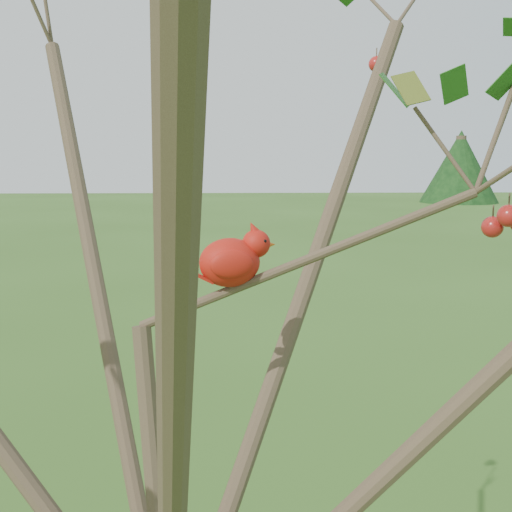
# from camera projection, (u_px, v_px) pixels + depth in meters

# --- Properties ---
(crabapple_tree) EXTENTS (2.35, 2.05, 2.95)m
(crabapple_tree) POSITION_uv_depth(u_px,v_px,m) (174.00, 244.00, 1.05)
(crabapple_tree) COLOR #423223
(crabapple_tree) RESTS_ON ground
(cardinal) EXTENTS (0.19, 0.11, 0.13)m
(cardinal) POSITION_uv_depth(u_px,v_px,m) (233.00, 260.00, 1.17)
(cardinal) COLOR red
(cardinal) RESTS_ON ground
(distant_trees) EXTENTS (37.98, 17.29, 3.59)m
(distant_trees) POSITION_uv_depth(u_px,v_px,m) (185.00, 175.00, 24.50)
(distant_trees) COLOR #423223
(distant_trees) RESTS_ON ground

